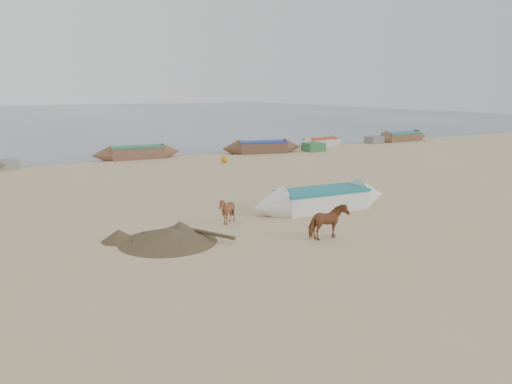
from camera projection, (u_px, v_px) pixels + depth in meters
ground at (322, 247)px, 15.16m from camera, size 140.00×140.00×0.00m
sea at (24, 117)px, 84.49m from camera, size 160.00×160.00×0.00m
cow_adult at (328, 222)px, 15.89m from camera, size 1.33×0.62×1.12m
calf_front at (227, 211)px, 17.67m from camera, size 0.94×0.85×0.98m
near_canoe at (322, 199)px, 19.81m from camera, size 6.23×1.91×0.83m
debris_pile at (168, 235)px, 15.63m from camera, size 3.46×3.46×0.46m
waterline_canoes at (130, 155)px, 32.95m from camera, size 56.30×3.80×0.94m
beach_clutter at (191, 155)px, 33.92m from camera, size 45.71×5.16×0.64m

